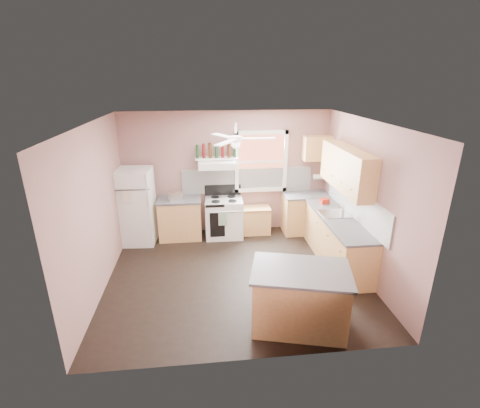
{
  "coord_description": "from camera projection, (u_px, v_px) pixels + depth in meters",
  "views": [
    {
      "loc": [
        -0.53,
        -5.4,
        3.38
      ],
      "look_at": [
        0.1,
        0.3,
        1.25
      ],
      "focal_mm": 26.0,
      "sensor_mm": 36.0,
      "label": 1
    }
  ],
  "objects": [
    {
      "name": "soap_bottle",
      "position": [
        342.0,
        212.0,
        6.43
      ],
      "size": [
        0.12,
        0.12,
        0.22
      ],
      "primitive_type": "imported",
      "rotation": [
        0.0,
        0.0,
        2.45
      ],
      "color": "silver",
      "rests_on": "counter_right"
    },
    {
      "name": "refrigerator",
      "position": [
        137.0,
        207.0,
        7.25
      ],
      "size": [
        0.73,
        0.71,
        1.61
      ],
      "primitive_type": "cube",
      "rotation": [
        0.0,
        0.0,
        -0.07
      ],
      "color": "white",
      "rests_on": "floor"
    },
    {
      "name": "toaster",
      "position": [
        175.0,
        196.0,
        7.35
      ],
      "size": [
        0.32,
        0.26,
        0.18
      ],
      "primitive_type": "cube",
      "rotation": [
        0.0,
        0.0,
        0.43
      ],
      "color": "silver",
      "rests_on": "counter_left"
    },
    {
      "name": "window_frame",
      "position": [
        261.0,
        162.0,
        7.61
      ],
      "size": [
        1.16,
        0.07,
        1.36
      ],
      "primitive_type": "cube",
      "color": "white",
      "rests_on": "wall_back"
    },
    {
      "name": "cart",
      "position": [
        256.0,
        220.0,
        7.86
      ],
      "size": [
        0.62,
        0.42,
        0.61
      ],
      "primitive_type": "cube",
      "rotation": [
        0.0,
        0.0,
        -0.02
      ],
      "color": "#BA844D",
      "rests_on": "floor"
    },
    {
      "name": "counter_corner",
      "position": [
        307.0,
        195.0,
        7.72
      ],
      "size": [
        1.02,
        0.62,
        0.04
      ],
      "primitive_type": "cube",
      "color": "#48484A",
      "rests_on": "base_cabinet_corner"
    },
    {
      "name": "bottle_shelf",
      "position": [
        217.0,
        158.0,
        7.39
      ],
      "size": [
        0.9,
        0.26,
        0.03
      ],
      "primitive_type": "cube",
      "color": "white",
      "rests_on": "range_hood"
    },
    {
      "name": "wall_back",
      "position": [
        227.0,
        173.0,
        7.68
      ],
      "size": [
        4.5,
        0.05,
        2.7
      ],
      "primitive_type": "cube",
      "color": "#8B635D",
      "rests_on": "ground"
    },
    {
      "name": "paper_towel",
      "position": [
        320.0,
        177.0,
        7.78
      ],
      "size": [
        0.26,
        0.12,
        0.12
      ],
      "primitive_type": "cylinder",
      "rotation": [
        0.0,
        1.57,
        0.0
      ],
      "color": "white",
      "rests_on": "wall_back"
    },
    {
      "name": "sink",
      "position": [
        335.0,
        214.0,
        6.62
      ],
      "size": [
        0.55,
        0.45,
        0.03
      ],
      "primitive_type": "cube",
      "color": "silver",
      "rests_on": "counter_right"
    },
    {
      "name": "ceiling_fan_hub",
      "position": [
        236.0,
        139.0,
        5.41
      ],
      "size": [
        0.2,
        0.2,
        0.08
      ],
      "primitive_type": "cylinder",
      "color": "white",
      "rests_on": "ceiling"
    },
    {
      "name": "counter_right",
      "position": [
        338.0,
        219.0,
        6.44
      ],
      "size": [
        0.62,
        2.22,
        0.04
      ],
      "primitive_type": "cube",
      "color": "#48484A",
      "rests_on": "base_cabinet_right"
    },
    {
      "name": "wall_right",
      "position": [
        366.0,
        200.0,
        6.03
      ],
      "size": [
        0.05,
        4.0,
        2.7
      ],
      "primitive_type": "cube",
      "color": "#8B635D",
      "rests_on": "ground"
    },
    {
      "name": "base_cabinet_left",
      "position": [
        180.0,
        219.0,
        7.59
      ],
      "size": [
        0.9,
        0.6,
        0.86
      ],
      "primitive_type": "cube",
      "color": "#BA844D",
      "rests_on": "floor"
    },
    {
      "name": "island",
      "position": [
        299.0,
        299.0,
        4.87
      ],
      "size": [
        1.42,
        1.08,
        0.86
      ],
      "primitive_type": "cube",
      "rotation": [
        0.0,
        0.0,
        -0.25
      ],
      "color": "#BA844D",
      "rests_on": "floor"
    },
    {
      "name": "backsplash_right",
      "position": [
        356.0,
        203.0,
        6.37
      ],
      "size": [
        0.03,
        2.6,
        0.55
      ],
      "primitive_type": "cube",
      "color": "white",
      "rests_on": "wall_right"
    },
    {
      "name": "base_cabinet_corner",
      "position": [
        305.0,
        214.0,
        7.88
      ],
      "size": [
        1.0,
        0.6,
        0.86
      ],
      "primitive_type": "cube",
      "color": "#BA844D",
      "rests_on": "floor"
    },
    {
      "name": "backsplash_back",
      "position": [
        247.0,
        180.0,
        7.75
      ],
      "size": [
        2.9,
        0.03,
        0.55
      ],
      "primitive_type": "cube",
      "color": "white",
      "rests_on": "wall_back"
    },
    {
      "name": "island_top",
      "position": [
        301.0,
        271.0,
        4.72
      ],
      "size": [
        1.51,
        1.18,
        0.04
      ],
      "primitive_type": "cube",
      "rotation": [
        0.0,
        0.0,
        -0.25
      ],
      "color": "#48484A",
      "rests_on": "island"
    },
    {
      "name": "floor",
      "position": [
        236.0,
        275.0,
        6.27
      ],
      "size": [
        4.5,
        4.5,
        0.0
      ],
      "primitive_type": "plane",
      "color": "black",
      "rests_on": "ground"
    },
    {
      "name": "wine_bottles",
      "position": [
        216.0,
        151.0,
        7.33
      ],
      "size": [
        0.86,
        0.06,
        0.31
      ],
      "color": "#143819",
      "rests_on": "bottle_shelf"
    },
    {
      "name": "base_cabinet_right",
      "position": [
        337.0,
        241.0,
        6.6
      ],
      "size": [
        0.6,
        2.2,
        0.86
      ],
      "primitive_type": "cube",
      "color": "#BA844D",
      "rests_on": "floor"
    },
    {
      "name": "red_caddy",
      "position": [
        324.0,
        201.0,
        7.14
      ],
      "size": [
        0.21,
        0.16,
        0.1
      ],
      "primitive_type": "cube",
      "rotation": [
        0.0,
        0.0,
        0.27
      ],
      "color": "#A61F0E",
      "rests_on": "counter_right"
    },
    {
      "name": "window_view",
      "position": [
        261.0,
        162.0,
        7.63
      ],
      "size": [
        1.0,
        0.02,
        1.2
      ],
      "primitive_type": "cube",
      "color": "brown",
      "rests_on": "wall_back"
    },
    {
      "name": "wall_left",
      "position": [
        95.0,
        210.0,
        5.56
      ],
      "size": [
        0.05,
        4.0,
        2.7
      ],
      "primitive_type": "cube",
      "color": "#8B635D",
      "rests_on": "ground"
    },
    {
      "name": "stove",
      "position": [
        224.0,
        218.0,
        7.66
      ],
      "size": [
        0.82,
        0.66,
        0.86
      ],
      "primitive_type": "cube",
      "rotation": [
        0.0,
        0.0,
        -0.03
      ],
      "color": "white",
      "rests_on": "floor"
    },
    {
      "name": "upper_cabinet_corner",
      "position": [
        317.0,
        148.0,
        7.51
      ],
      "size": [
        0.6,
        0.33,
        0.52
      ],
      "primitive_type": "cube",
      "color": "#BA844D",
      "rests_on": "wall_back"
    },
    {
      "name": "range_hood",
      "position": [
        217.0,
        164.0,
        7.31
      ],
      "size": [
        0.78,
        0.5,
        0.14
      ],
      "primitive_type": "cube",
      "color": "white",
      "rests_on": "wall_back"
    },
    {
      "name": "upper_cabinet_right",
      "position": [
        347.0,
        169.0,
        6.33
      ],
      "size": [
        0.33,
        1.8,
        0.76
      ],
      "primitive_type": "cube",
      "color": "#BA844D",
      "rests_on": "wall_right"
    },
    {
      "name": "ceiling",
      "position": [
        236.0,
        123.0,
        5.33
      ],
      "size": [
        4.5,
        4.5,
        0.0
      ],
      "primitive_type": "plane",
      "color": "white",
      "rests_on": "ground"
    },
    {
      "name": "counter_left",
      "position": [
        179.0,
        200.0,
        7.44
      ],
      "size": [
        0.92,
        0.62,
        0.04
      ],
      "primitive_type": "cube",
      "color": "#48484A",
      "rests_on": "base_cabinet_left"
    },
    {
      "name": "faucet",
      "position": [
        343.0,
        210.0,
        6.61
      ],
      "size": [
        0.03,
        0.03,
        0.14
      ],
      "primitive_type": "cylinder",
      "color": "silver",
      "rests_on": "sink"
    }
  ]
}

